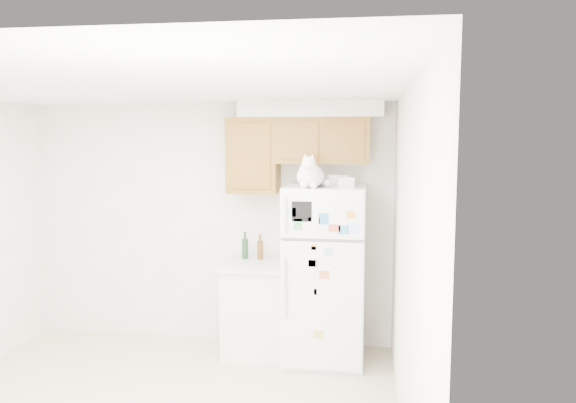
% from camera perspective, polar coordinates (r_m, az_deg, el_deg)
% --- Properties ---
extents(room_shell, '(3.84, 4.04, 2.52)m').
position_cam_1_polar(room_shell, '(4.23, -12.92, -0.18)').
color(room_shell, white).
rests_on(room_shell, ground_plane).
extents(refrigerator, '(0.76, 0.78, 1.70)m').
position_cam_1_polar(refrigerator, '(5.45, 3.75, -7.31)').
color(refrigerator, white).
rests_on(refrigerator, ground_plane).
extents(base_counter, '(0.64, 0.64, 0.92)m').
position_cam_1_polar(base_counter, '(5.72, -3.24, -10.67)').
color(base_counter, white).
rests_on(base_counter, ground_plane).
extents(cat, '(0.31, 0.45, 0.32)m').
position_cam_1_polar(cat, '(5.08, 2.27, 2.73)').
color(cat, white).
rests_on(cat, refrigerator).
extents(storage_box_back, '(0.20, 0.16, 0.10)m').
position_cam_1_polar(storage_box_back, '(5.37, 5.13, 2.18)').
color(storage_box_back, white).
rests_on(storage_box_back, refrigerator).
extents(storage_box_front, '(0.17, 0.14, 0.09)m').
position_cam_1_polar(storage_box_front, '(5.18, 5.82, 1.96)').
color(storage_box_front, white).
rests_on(storage_box_front, refrigerator).
extents(bottle_green, '(0.07, 0.07, 0.28)m').
position_cam_1_polar(bottle_green, '(5.76, -4.39, -4.44)').
color(bottle_green, '#19381E').
rests_on(bottle_green, base_counter).
extents(bottle_amber, '(0.06, 0.06, 0.26)m').
position_cam_1_polar(bottle_amber, '(5.71, -2.85, -4.62)').
color(bottle_amber, '#593814').
rests_on(bottle_amber, base_counter).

